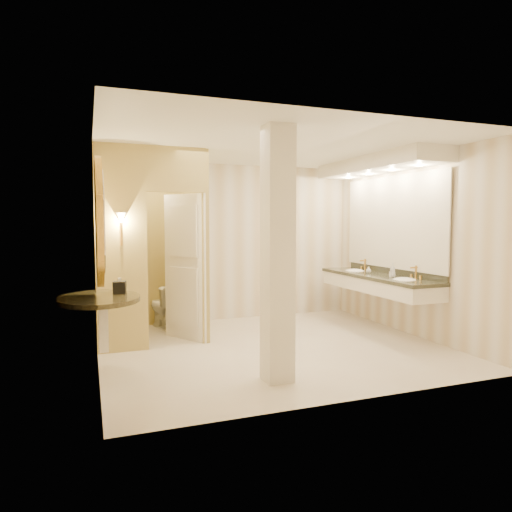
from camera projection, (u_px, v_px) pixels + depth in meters
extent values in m
plane|color=silver|center=(273.00, 347.00, 6.21)|extent=(4.50, 4.50, 0.00)
plane|color=white|center=(273.00, 146.00, 6.01)|extent=(4.50, 4.50, 0.00)
cube|color=silver|center=(230.00, 242.00, 7.98)|extent=(4.50, 0.02, 2.70)
cube|color=silver|center=(355.00, 259.00, 4.24)|extent=(4.50, 0.02, 2.70)
cube|color=silver|center=(95.00, 252.00, 5.33)|extent=(0.02, 4.00, 2.70)
cube|color=silver|center=(411.00, 245.00, 6.89)|extent=(0.02, 4.00, 2.70)
cube|color=tan|center=(194.00, 245.00, 7.00)|extent=(0.10, 1.50, 2.70)
cube|color=tan|center=(121.00, 249.00, 5.91)|extent=(0.65, 0.10, 2.70)
cube|color=tan|center=(176.00, 170.00, 6.09)|extent=(0.80, 0.10, 0.60)
cube|color=white|center=(185.00, 267.00, 6.56)|extent=(0.48, 0.69, 2.10)
cylinder|color=gold|center=(121.00, 234.00, 5.83)|extent=(0.03, 0.03, 0.30)
cone|color=white|center=(121.00, 218.00, 5.82)|extent=(0.14, 0.14, 0.14)
cube|color=white|center=(377.00, 284.00, 7.20)|extent=(0.60, 2.41, 0.24)
cube|color=black|center=(378.00, 276.00, 7.19)|extent=(0.64, 2.45, 0.05)
cube|color=black|center=(392.00, 271.00, 7.28)|extent=(0.03, 2.41, 0.10)
ellipsoid|color=white|center=(404.00, 282.00, 6.58)|extent=(0.40, 0.44, 0.15)
cylinder|color=gold|center=(416.00, 273.00, 6.64)|extent=(0.03, 0.03, 0.22)
ellipsoid|color=white|center=(355.00, 273.00, 7.81)|extent=(0.40, 0.44, 0.15)
cylinder|color=gold|center=(365.00, 265.00, 7.87)|extent=(0.03, 0.03, 0.22)
cube|color=white|center=(393.00, 222.00, 7.23)|extent=(0.03, 2.41, 1.40)
cube|color=white|center=(380.00, 165.00, 7.07)|extent=(0.75, 2.61, 0.22)
cylinder|color=black|center=(99.00, 299.00, 5.04)|extent=(1.10, 1.10, 0.05)
cube|color=white|center=(103.00, 325.00, 5.08)|extent=(0.10, 0.10, 0.60)
cylinder|color=gold|center=(99.00, 222.00, 4.99)|extent=(0.07, 1.10, 1.10)
cylinder|color=white|center=(103.00, 222.00, 5.00)|extent=(0.02, 0.88, 0.88)
cube|color=white|center=(278.00, 255.00, 4.82)|extent=(0.29, 0.29, 2.70)
cube|color=black|center=(120.00, 287.00, 5.27)|extent=(0.16, 0.16, 0.14)
imported|color=white|center=(165.00, 306.00, 7.34)|extent=(0.58, 0.78, 0.71)
imported|color=beige|center=(392.00, 273.00, 6.86)|extent=(0.07, 0.07, 0.13)
imported|color=silver|center=(369.00, 270.00, 7.40)|extent=(0.10, 0.10, 0.11)
imported|color=#C6B28C|center=(393.00, 270.00, 6.83)|extent=(0.11, 0.11, 0.22)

